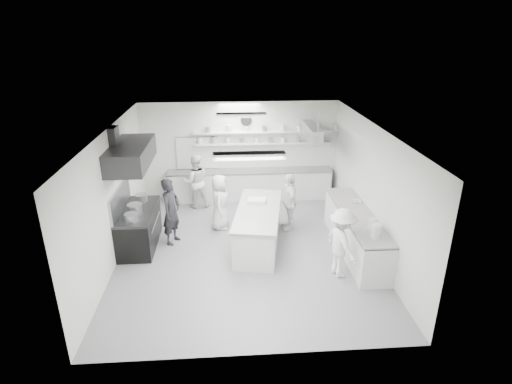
{
  "coord_description": "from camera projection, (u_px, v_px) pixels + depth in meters",
  "views": [
    {
      "loc": [
        -0.38,
        -8.82,
        5.08
      ],
      "look_at": [
        0.29,
        0.6,
        1.26
      ],
      "focal_mm": 28.89,
      "sensor_mm": 36.0,
      "label": 1
    }
  ],
  "objects": [
    {
      "name": "bowl_right",
      "position": [
        356.0,
        202.0,
        10.35
      ],
      "size": [
        0.32,
        0.32,
        0.06
      ],
      "primitive_type": "imported",
      "rotation": [
        0.0,
        0.0,
        -0.26
      ],
      "color": "silver",
      "rests_on": "right_counter"
    },
    {
      "name": "bowl_island_b",
      "position": [
        250.0,
        219.0,
        9.5
      ],
      "size": [
        0.19,
        0.19,
        0.05
      ],
      "primitive_type": "imported",
      "rotation": [
        0.0,
        0.0,
        -0.12
      ],
      "color": "silver",
      "rests_on": "prep_island"
    },
    {
      "name": "wall_back",
      "position": [
        240.0,
        150.0,
        12.76
      ],
      "size": [
        6.0,
        0.04,
        3.0
      ],
      "primitive_type": "cube",
      "color": "silver",
      "rests_on": "floor"
    },
    {
      "name": "right_counter",
      "position": [
        356.0,
        232.0,
        9.9
      ],
      "size": [
        0.74,
        3.3,
        0.94
      ],
      "primitive_type": "cube",
      "color": "silver",
      "rests_on": "floor"
    },
    {
      "name": "floor",
      "position": [
        246.0,
        250.0,
        10.09
      ],
      "size": [
        6.0,
        7.0,
        0.02
      ],
      "primitive_type": "cube",
      "color": "gray",
      "rests_on": "ground"
    },
    {
      "name": "stove",
      "position": [
        139.0,
        229.0,
        10.11
      ],
      "size": [
        0.8,
        1.8,
        0.9
      ],
      "primitive_type": "cube",
      "color": "black",
      "rests_on": "floor"
    },
    {
      "name": "cook_island_left",
      "position": [
        220.0,
        202.0,
        10.9
      ],
      "size": [
        0.56,
        0.79,
        1.51
      ],
      "primitive_type": "imported",
      "rotation": [
        0.0,
        0.0,
        1.46
      ],
      "color": "silver",
      "rests_on": "floor"
    },
    {
      "name": "stove_pot",
      "position": [
        135.0,
        210.0,
        9.7
      ],
      "size": [
        0.35,
        0.35,
        0.29
      ],
      "primitive_type": "cylinder",
      "color": "#97989E",
      "rests_on": "stove"
    },
    {
      "name": "cook_right",
      "position": [
        342.0,
        243.0,
        8.77
      ],
      "size": [
        0.85,
        1.14,
        1.57
      ],
      "primitive_type": "imported",
      "rotation": [
        0.0,
        0.0,
        1.87
      ],
      "color": "silver",
      "rests_on": "floor"
    },
    {
      "name": "shelf_lower",
      "position": [
        263.0,
        143.0,
        12.59
      ],
      "size": [
        4.2,
        0.26,
        0.04
      ],
      "primitive_type": "cube",
      "color": "silver",
      "rests_on": "wall_back"
    },
    {
      "name": "pass_through_window",
      "position": [
        198.0,
        153.0,
        12.67
      ],
      "size": [
        1.3,
        0.04,
        1.0
      ],
      "primitive_type": "cube",
      "color": "black",
      "rests_on": "wall_back"
    },
    {
      "name": "pot_rack",
      "position": [
        312.0,
        132.0,
        11.58
      ],
      "size": [
        0.3,
        1.6,
        0.4
      ],
      "primitive_type": "cube",
      "color": "#97989E",
      "rests_on": "ceiling"
    },
    {
      "name": "wall_clock",
      "position": [
        246.0,
        120.0,
        12.38
      ],
      "size": [
        0.32,
        0.05,
        0.32
      ],
      "primitive_type": "cylinder",
      "rotation": [
        1.57,
        0.0,
        0.0
      ],
      "color": "white",
      "rests_on": "wall_back"
    },
    {
      "name": "cook_island_right",
      "position": [
        289.0,
        202.0,
        10.84
      ],
      "size": [
        0.44,
        0.94,
        1.56
      ],
      "primitive_type": "imported",
      "rotation": [
        0.0,
        0.0,
        -1.5
      ],
      "color": "silver",
      "rests_on": "floor"
    },
    {
      "name": "ceiling",
      "position": [
        245.0,
        128.0,
        8.96
      ],
      "size": [
        6.0,
        7.0,
        0.02
      ],
      "primitive_type": "cube",
      "color": "white",
      "rests_on": "wall_back"
    },
    {
      "name": "shelf_upper",
      "position": [
        263.0,
        132.0,
        12.46
      ],
      "size": [
        4.2,
        0.26,
        0.04
      ],
      "primitive_type": "cube",
      "color": "silver",
      "rests_on": "wall_back"
    },
    {
      "name": "wall_front",
      "position": [
        256.0,
        278.0,
        6.29
      ],
      "size": [
        6.0,
        0.04,
        3.0
      ],
      "primitive_type": "cube",
      "color": "silver",
      "rests_on": "floor"
    },
    {
      "name": "wall_left",
      "position": [
        113.0,
        196.0,
        9.32
      ],
      "size": [
        0.04,
        7.0,
        3.0
      ],
      "primitive_type": "cube",
      "color": "silver",
      "rests_on": "floor"
    },
    {
      "name": "wall_right",
      "position": [
        372.0,
        189.0,
        9.72
      ],
      "size": [
        0.04,
        7.0,
        3.0
      ],
      "primitive_type": "cube",
      "color": "silver",
      "rests_on": "floor"
    },
    {
      "name": "cook_stove",
      "position": [
        171.0,
        211.0,
        10.11
      ],
      "size": [
        0.62,
        0.73,
        1.69
      ],
      "primitive_type": "imported",
      "rotation": [
        0.0,
        0.0,
        1.16
      ],
      "color": "black",
      "rests_on": "floor"
    },
    {
      "name": "light_fixture_rear",
      "position": [
        241.0,
        115.0,
        10.65
      ],
      "size": [
        1.3,
        0.25,
        0.1
      ],
      "primitive_type": "cube",
      "color": "silver",
      "rests_on": "ceiling"
    },
    {
      "name": "light_fixture_front",
      "position": [
        249.0,
        156.0,
        7.32
      ],
      "size": [
        1.3,
        0.25,
        0.1
      ],
      "primitive_type": "cube",
      "color": "silver",
      "rests_on": "ceiling"
    },
    {
      "name": "bowl_island_a",
      "position": [
        259.0,
        205.0,
        10.23
      ],
      "size": [
        0.26,
        0.26,
        0.06
      ],
      "primitive_type": "imported",
      "rotation": [
        0.0,
        0.0,
        0.1
      ],
      "color": "#97989E",
      "rests_on": "prep_island"
    },
    {
      "name": "prep_island",
      "position": [
        258.0,
        228.0,
        10.11
      ],
      "size": [
        1.34,
        2.64,
        0.93
      ],
      "primitive_type": "cube",
      "rotation": [
        0.0,
        0.0,
        -0.17
      ],
      "color": "silver",
      "rests_on": "floor"
    },
    {
      "name": "cook_back",
      "position": [
        196.0,
        181.0,
        12.18
      ],
      "size": [
        0.88,
        0.74,
        1.62
      ],
      "primitive_type": "imported",
      "rotation": [
        0.0,
        0.0,
        -2.97
      ],
      "color": "silver",
      "rests_on": "floor"
    },
    {
      "name": "back_counter",
      "position": [
        250.0,
        185.0,
        12.89
      ],
      "size": [
        5.0,
        0.6,
        0.92
      ],
      "primitive_type": "cube",
      "color": "silver",
      "rests_on": "floor"
    },
    {
      "name": "exhaust_hood",
      "position": [
        130.0,
        155.0,
        9.4
      ],
      "size": [
        0.85,
        2.0,
        0.5
      ],
      "primitive_type": "cube",
      "color": "#28282A",
      "rests_on": "wall_left"
    }
  ]
}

